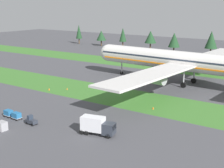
# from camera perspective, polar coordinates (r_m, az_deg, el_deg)

# --- Properties ---
(grass_strip_near) EXTENTS (320.00, 17.14, 0.01)m
(grass_strip_near) POSITION_cam_1_polar(r_m,az_deg,el_deg) (92.79, -1.40, -1.69)
(grass_strip_near) COLOR #3D752D
(grass_strip_near) RESTS_ON ground
(grass_strip_far) EXTENTS (320.00, 17.14, 0.01)m
(grass_strip_far) POSITION_cam_1_polar(r_m,az_deg,el_deg) (131.94, 10.61, 2.73)
(grass_strip_far) COLOR #3D752D
(grass_strip_far) RESTS_ON ground
(airliner) EXTENTS (65.96, 80.88, 20.85)m
(airliner) POSITION_cam_1_polar(r_m,az_deg,el_deg) (104.19, 12.37, 3.91)
(airliner) COLOR silver
(airliner) RESTS_ON ground
(baggage_tug) EXTENTS (2.66, 1.42, 1.97)m
(baggage_tug) POSITION_cam_1_polar(r_m,az_deg,el_deg) (71.40, -13.90, -6.22)
(baggage_tug) COLOR #2D333D
(baggage_tug) RESTS_ON ground
(cargo_dolly_lead) EXTENTS (2.27, 1.60, 1.55)m
(cargo_dolly_lead) POSITION_cam_1_polar(r_m,az_deg,el_deg) (75.19, -16.32, -5.27)
(cargo_dolly_lead) COLOR #A3A3A8
(cargo_dolly_lead) RESTS_ON ground
(cargo_dolly_second) EXTENTS (2.27, 1.60, 1.55)m
(cargo_dolly_second) POSITION_cam_1_polar(r_m,az_deg,el_deg) (77.45, -17.60, -4.80)
(cargo_dolly_second) COLOR #A3A3A8
(cargo_dolly_second) RESTS_ON ground
(catering_truck) EXTENTS (7.30, 3.88, 3.58)m
(catering_truck) POSITION_cam_1_polar(r_m,az_deg,el_deg) (63.72, -2.59, -7.19)
(catering_truck) COLOR #2D333D
(catering_truck) RESTS_ON ground
(uld_container_3) EXTENTS (2.05, 1.66, 1.80)m
(uld_container_3) POSITION_cam_1_polar(r_m,az_deg,el_deg) (69.84, -18.66, -6.94)
(uld_container_3) COLOR #A3A3A8
(uld_container_3) RESTS_ON ground
(taxiway_marker_0) EXTENTS (0.44, 0.44, 0.61)m
(taxiway_marker_0) POSITION_cam_1_polar(r_m,az_deg,el_deg) (79.87, 7.17, -4.15)
(taxiway_marker_0) COLOR orange
(taxiway_marker_0) RESTS_ON ground
(taxiway_marker_1) EXTENTS (0.44, 0.44, 0.49)m
(taxiway_marker_1) POSITION_cam_1_polar(r_m,az_deg,el_deg) (98.14, -7.83, -0.81)
(taxiway_marker_1) COLOR orange
(taxiway_marker_1) RESTS_ON ground
(taxiway_marker_2) EXTENTS (0.44, 0.44, 0.69)m
(taxiway_marker_2) POSITION_cam_1_polar(r_m,az_deg,el_deg) (98.22, -10.92, -0.86)
(taxiway_marker_2) COLOR orange
(taxiway_marker_2) RESTS_ON ground
(distant_tree_line) EXTENTS (171.03, 9.03, 12.16)m
(distant_tree_line) POSITION_cam_1_polar(r_m,az_deg,el_deg) (168.32, 15.87, 7.19)
(distant_tree_line) COLOR #4C3823
(distant_tree_line) RESTS_ON ground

